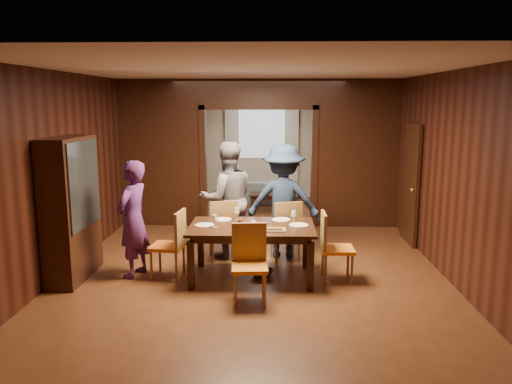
{
  "coord_description": "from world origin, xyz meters",
  "views": [
    {
      "loc": [
        0.28,
        -8.2,
        2.48
      ],
      "look_at": [
        0.02,
        -0.4,
        1.05
      ],
      "focal_mm": 35.0,
      "sensor_mm": 36.0,
      "label": 1
    }
  ],
  "objects_px": {
    "chair_far_r": "(285,230)",
    "person_grey": "(227,200)",
    "person_navy": "(283,201)",
    "chair_right": "(338,247)",
    "dining_table": "(252,252)",
    "hutch": "(71,209)",
    "person_purple": "(133,219)",
    "chair_near": "(250,265)",
    "chair_left": "(167,244)",
    "sofa": "(255,191)",
    "chair_far_l": "(223,229)",
    "coffee_table": "(267,202)"
  },
  "relations": [
    {
      "from": "coffee_table",
      "to": "chair_left",
      "type": "bearing_deg",
      "value": -107.11
    },
    {
      "from": "person_purple",
      "to": "person_navy",
      "type": "bearing_deg",
      "value": 131.78
    },
    {
      "from": "person_purple",
      "to": "coffee_table",
      "type": "distance_m",
      "value": 4.8
    },
    {
      "from": "sofa",
      "to": "chair_right",
      "type": "bearing_deg",
      "value": 111.99
    },
    {
      "from": "chair_near",
      "to": "dining_table",
      "type": "bearing_deg",
      "value": 86.5
    },
    {
      "from": "chair_left",
      "to": "chair_right",
      "type": "bearing_deg",
      "value": 95.3
    },
    {
      "from": "dining_table",
      "to": "chair_left",
      "type": "height_order",
      "value": "chair_left"
    },
    {
      "from": "chair_near",
      "to": "hutch",
      "type": "height_order",
      "value": "hutch"
    },
    {
      "from": "person_purple",
      "to": "hutch",
      "type": "relative_size",
      "value": 0.83
    },
    {
      "from": "person_navy",
      "to": "chair_right",
      "type": "relative_size",
      "value": 1.87
    },
    {
      "from": "person_purple",
      "to": "sofa",
      "type": "relative_size",
      "value": 0.86
    },
    {
      "from": "chair_far_r",
      "to": "hutch",
      "type": "height_order",
      "value": "hutch"
    },
    {
      "from": "person_purple",
      "to": "sofa",
      "type": "bearing_deg",
      "value": -179.37
    },
    {
      "from": "sofa",
      "to": "coffee_table",
      "type": "distance_m",
      "value": 0.93
    },
    {
      "from": "chair_right",
      "to": "chair_far_l",
      "type": "xyz_separation_m",
      "value": [
        -1.69,
        0.93,
        0.0
      ]
    },
    {
      "from": "sofa",
      "to": "chair_far_l",
      "type": "relative_size",
      "value": 2.0
    },
    {
      "from": "person_grey",
      "to": "chair_far_r",
      "type": "relative_size",
      "value": 1.91
    },
    {
      "from": "person_grey",
      "to": "person_navy",
      "type": "height_order",
      "value": "person_grey"
    },
    {
      "from": "dining_table",
      "to": "chair_near",
      "type": "height_order",
      "value": "chair_near"
    },
    {
      "from": "dining_table",
      "to": "chair_far_r",
      "type": "height_order",
      "value": "chair_far_r"
    },
    {
      "from": "dining_table",
      "to": "chair_far_r",
      "type": "distance_m",
      "value": 0.97
    },
    {
      "from": "chair_right",
      "to": "person_purple",
      "type": "bearing_deg",
      "value": 87.94
    },
    {
      "from": "person_grey",
      "to": "chair_far_r",
      "type": "height_order",
      "value": "person_grey"
    },
    {
      "from": "chair_left",
      "to": "chair_near",
      "type": "distance_m",
      "value": 1.48
    },
    {
      "from": "hutch",
      "to": "dining_table",
      "type": "bearing_deg",
      "value": 1.47
    },
    {
      "from": "person_navy",
      "to": "sofa",
      "type": "bearing_deg",
      "value": -77.17
    },
    {
      "from": "sofa",
      "to": "dining_table",
      "type": "height_order",
      "value": "dining_table"
    },
    {
      "from": "person_navy",
      "to": "chair_right",
      "type": "bearing_deg",
      "value": 128.97
    },
    {
      "from": "chair_far_r",
      "to": "person_grey",
      "type": "bearing_deg",
      "value": -23.72
    },
    {
      "from": "chair_right",
      "to": "chair_near",
      "type": "relative_size",
      "value": 1.0
    },
    {
      "from": "person_navy",
      "to": "chair_near",
      "type": "distance_m",
      "value": 1.99
    },
    {
      "from": "coffee_table",
      "to": "chair_far_l",
      "type": "relative_size",
      "value": 0.82
    },
    {
      "from": "chair_left",
      "to": "chair_near",
      "type": "relative_size",
      "value": 1.0
    },
    {
      "from": "sofa",
      "to": "chair_far_r",
      "type": "distance_m",
      "value": 4.5
    },
    {
      "from": "person_navy",
      "to": "dining_table",
      "type": "relative_size",
      "value": 1.04
    },
    {
      "from": "person_navy",
      "to": "coffee_table",
      "type": "relative_size",
      "value": 2.26
    },
    {
      "from": "person_purple",
      "to": "chair_left",
      "type": "bearing_deg",
      "value": 102.65
    },
    {
      "from": "dining_table",
      "to": "hutch",
      "type": "relative_size",
      "value": 0.87
    },
    {
      "from": "chair_left",
      "to": "person_grey",
      "type": "bearing_deg",
      "value": 149.95
    },
    {
      "from": "chair_far_l",
      "to": "hutch",
      "type": "bearing_deg",
      "value": 11.53
    },
    {
      "from": "person_purple",
      "to": "chair_left",
      "type": "distance_m",
      "value": 0.6
    },
    {
      "from": "person_grey",
      "to": "person_navy",
      "type": "distance_m",
      "value": 0.89
    },
    {
      "from": "dining_table",
      "to": "chair_left",
      "type": "distance_m",
      "value": 1.2
    },
    {
      "from": "person_purple",
      "to": "chair_far_r",
      "type": "height_order",
      "value": "person_purple"
    },
    {
      "from": "person_navy",
      "to": "hutch",
      "type": "xyz_separation_m",
      "value": [
        -2.98,
        -1.08,
        0.09
      ]
    },
    {
      "from": "sofa",
      "to": "coffee_table",
      "type": "relative_size",
      "value": 2.42
    },
    {
      "from": "person_purple",
      "to": "dining_table",
      "type": "height_order",
      "value": "person_purple"
    },
    {
      "from": "person_purple",
      "to": "chair_far_r",
      "type": "bearing_deg",
      "value": 127.51
    },
    {
      "from": "person_purple",
      "to": "chair_far_l",
      "type": "xyz_separation_m",
      "value": [
        1.18,
        0.83,
        -0.35
      ]
    },
    {
      "from": "chair_left",
      "to": "chair_far_r",
      "type": "bearing_deg",
      "value": 123.35
    }
  ]
}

